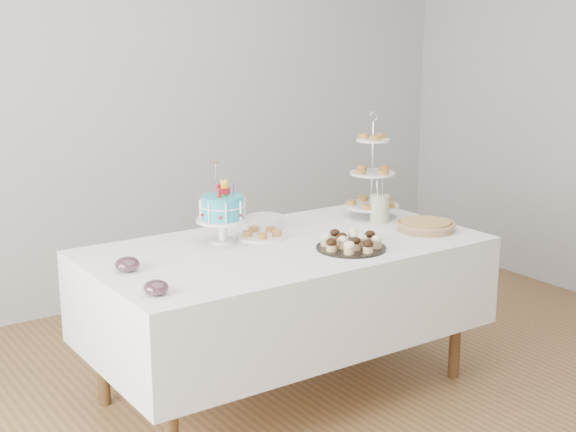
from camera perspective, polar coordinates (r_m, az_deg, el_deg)
floor at (r=3.96m, az=2.36°, el=-13.79°), size 5.00×5.00×0.00m
walls at (r=3.54m, az=2.57°, el=5.96°), size 5.04×4.04×2.70m
table at (r=3.97m, az=-0.17°, el=-5.17°), size 1.92×1.02×0.77m
birthday_cake at (r=3.91m, az=-4.67°, el=-0.35°), size 0.26×0.26×0.40m
cupcake_tray at (r=3.82m, az=4.51°, el=-1.82°), size 0.33×0.33×0.08m
pie at (r=4.20m, az=9.76°, el=-0.65°), size 0.31×0.31×0.05m
tiered_stand at (r=4.40m, az=6.02°, el=3.01°), size 0.30×0.30×0.58m
plate_stack at (r=4.17m, az=-1.61°, el=-0.46°), size 0.18×0.18×0.07m
pastry_plate at (r=4.02m, az=-1.85°, el=-1.27°), size 0.26×0.26×0.04m
jam_bowl_a at (r=3.23m, az=-9.36°, el=-5.07°), size 0.10×0.10×0.06m
jam_bowl_b at (r=3.54m, az=-11.36°, el=-3.40°), size 0.11×0.11×0.06m
utensil_pitcher at (r=4.33m, az=6.53°, el=0.61°), size 0.11×0.10×0.23m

